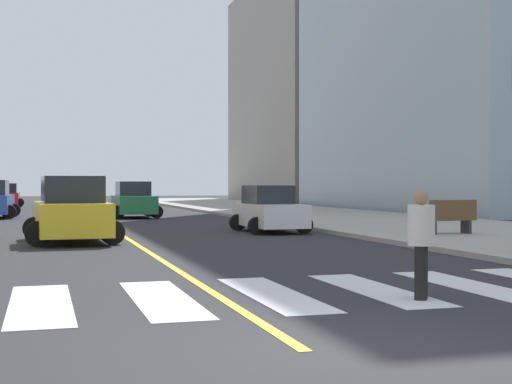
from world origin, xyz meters
TOP-DOWN VIEW (x-y plane):
  - ground_plane at (0.00, 0.00)m, footprint 220.00×220.00m
  - sidewalk_kerb_east at (12.20, 20.00)m, footprint 10.00×120.00m
  - crosswalk_paint at (0.00, 4.00)m, footprint 13.50×4.00m
  - lane_divider_paint at (0.00, 40.00)m, footprint 0.16×80.00m
  - parking_garage_concrete at (27.68, 65.41)m, footprint 18.00×24.00m
  - car_green_second at (2.05, 32.31)m, footprint 2.75×4.37m
  - car_white_third at (5.48, 18.79)m, footprint 2.50×3.94m
  - car_yellow_fourth at (-1.81, 15.78)m, footprint 2.96×4.62m
  - car_red_fifth at (-5.39, 53.19)m, footprint 2.63×4.21m
  - park_bench at (10.23, 14.00)m, footprint 1.83×0.68m
  - pedestrian_crossing at (2.92, 2.80)m, footprint 0.42×0.42m
  - fire_hydrant at (7.77, 28.60)m, footprint 0.26×0.26m

SIDE VIEW (x-z plane):
  - ground_plane at x=0.00m, z-range 0.00..0.00m
  - lane_divider_paint at x=0.00m, z-range 0.00..0.01m
  - crosswalk_paint at x=0.00m, z-range 0.00..0.01m
  - sidewalk_kerb_east at x=12.20m, z-range 0.00..0.15m
  - fire_hydrant at x=7.77m, z-range 0.13..1.02m
  - park_bench at x=10.23m, z-range 0.13..1.25m
  - car_white_third at x=5.48m, z-range -0.06..1.69m
  - car_red_fifth at x=-5.39m, z-range -0.06..1.82m
  - car_green_second at x=2.05m, z-range -0.06..1.88m
  - pedestrian_crossing at x=2.92m, z-range 0.09..1.77m
  - car_yellow_fourth at x=-1.81m, z-range -0.07..1.96m
  - parking_garage_concrete at x=27.68m, z-range 0.00..23.12m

